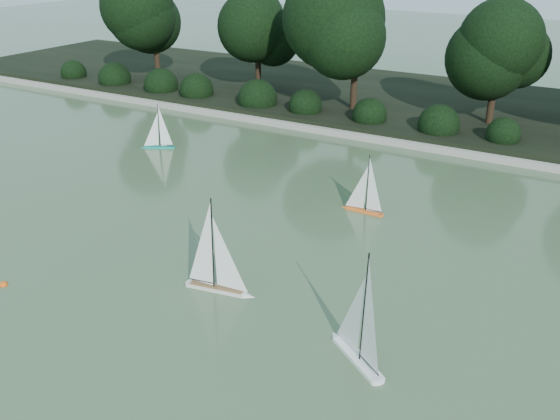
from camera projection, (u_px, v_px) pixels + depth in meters
name	position (u px, v px, depth m)	size (l,w,h in m)	color
ground	(238.00, 314.00, 9.35)	(80.00, 80.00, 0.00)	#384A2C
pond_coping	(427.00, 147.00, 16.43)	(40.00, 0.35, 0.18)	gray
far_bank	(468.00, 111.00, 19.56)	(40.00, 8.00, 0.30)	black
tree_line	(509.00, 39.00, 16.75)	(26.31, 3.93, 4.39)	black
shrub_hedge	(439.00, 125.00, 16.99)	(29.10, 1.10, 1.10)	black
sailboat_white_a	(355.00, 339.00, 8.31)	(1.12, 0.87, 1.73)	white
sailboat_white_b	(221.00, 277.00, 9.85)	(1.23, 0.39, 1.67)	silver
sailboat_orange	(361.00, 202.00, 12.74)	(0.96, 0.17, 1.31)	orange
sailboat_teal	(156.00, 141.00, 16.55)	(0.86, 0.55, 1.26)	#119884
race_buoy	(4.00, 285.00, 10.12)	(0.14, 0.14, 0.14)	#F0570C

